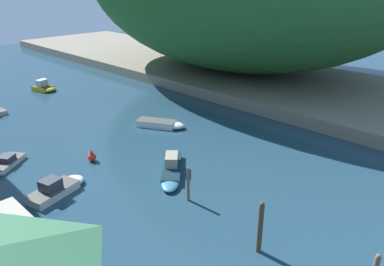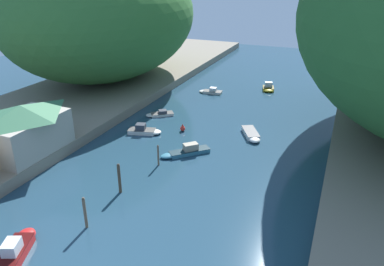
% 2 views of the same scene
% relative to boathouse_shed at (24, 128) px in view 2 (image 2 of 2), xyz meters
% --- Properties ---
extents(water_surface, '(130.00, 130.00, 0.00)m').
position_rel_boathouse_shed_xyz_m(water_surface, '(16.90, 13.38, -4.08)').
color(water_surface, '#234256').
rests_on(water_surface, ground).
extents(left_bank, '(22.00, 120.00, 1.32)m').
position_rel_boathouse_shed_xyz_m(left_bank, '(-8.00, 13.38, -3.42)').
color(left_bank, gray).
rests_on(left_bank, ground).
extents(hillside_left, '(29.07, 40.69, 21.92)m').
position_rel_boathouse_shed_xyz_m(hillside_left, '(-9.10, 29.27, 8.20)').
color(hillside_left, '#387033').
rests_on(hillside_left, left_bank).
extents(boathouse_shed, '(6.32, 9.47, 5.36)m').
position_rel_boathouse_shed_xyz_m(boathouse_shed, '(0.00, 0.00, 0.00)').
color(boathouse_shed, '#B2A899').
rests_on(boathouse_shed, left_bank).
extents(boat_near_quay, '(3.43, 5.34, 1.62)m').
position_rel_boathouse_shed_xyz_m(boat_near_quay, '(10.28, -11.79, -3.58)').
color(boat_near_quay, red).
rests_on(boat_near_quay, water_surface).
extents(boat_open_rowboat, '(3.63, 4.94, 0.63)m').
position_rel_boathouse_shed_xyz_m(boat_open_rowboat, '(21.26, 16.05, -3.77)').
color(boat_open_rowboat, white).
rests_on(boat_open_rowboat, water_surface).
extents(boat_white_cruiser, '(5.17, 5.13, 1.26)m').
position_rel_boathouse_shed_xyz_m(boat_white_cruiser, '(15.36, 8.28, -3.71)').
color(boat_white_cruiser, teal).
rests_on(boat_white_cruiser, water_surface).
extents(boat_navy_launch, '(4.60, 2.65, 1.30)m').
position_rel_boathouse_shed_xyz_m(boat_navy_launch, '(8.02, 11.83, -3.69)').
color(boat_navy_launch, silver).
rests_on(boat_navy_launch, water_surface).
extents(boat_cabin_cruiser, '(4.13, 3.57, 0.80)m').
position_rel_boathouse_shed_xyz_m(boat_cabin_cruiser, '(6.81, 18.38, -3.83)').
color(boat_cabin_cruiser, silver).
rests_on(boat_cabin_cruiser, water_surface).
extents(boat_far_right_bank, '(4.11, 1.89, 1.02)m').
position_rel_boathouse_shed_xyz_m(boat_far_right_bank, '(9.98, 31.55, -3.78)').
color(boat_far_right_bank, silver).
rests_on(boat_far_right_bank, water_surface).
extents(boat_mid_channel, '(2.57, 3.46, 1.45)m').
position_rel_boathouse_shed_xyz_m(boat_mid_channel, '(18.97, 36.83, -3.65)').
color(boat_mid_channel, gold).
rests_on(boat_mid_channel, water_surface).
extents(mooring_post_nearest, '(0.25, 0.25, 2.96)m').
position_rel_boathouse_shed_xyz_m(mooring_post_nearest, '(13.15, -7.18, -2.59)').
color(mooring_post_nearest, brown).
rests_on(mooring_post_nearest, water_surface).
extents(mooring_post_second, '(0.29, 0.29, 3.13)m').
position_rel_boathouse_shed_xyz_m(mooring_post_second, '(12.80, -1.50, -2.51)').
color(mooring_post_second, '#4C3D2D').
rests_on(mooring_post_second, water_surface).
extents(mooring_post_middle, '(0.20, 0.20, 2.46)m').
position_rel_boathouse_shed_xyz_m(mooring_post_middle, '(13.69, 4.78, -2.85)').
color(mooring_post_middle, brown).
rests_on(mooring_post_middle, water_surface).
extents(channel_buoy_near, '(0.68, 0.68, 1.02)m').
position_rel_boathouse_shed_xyz_m(channel_buoy_near, '(12.30, 14.44, -3.69)').
color(channel_buoy_near, red).
rests_on(channel_buoy_near, water_surface).
extents(person_by_boathouse, '(0.26, 0.40, 1.69)m').
position_rel_boathouse_shed_xyz_m(person_by_boathouse, '(2.30, 0.19, -1.79)').
color(person_by_boathouse, '#282D3D').
rests_on(person_by_boathouse, left_bank).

